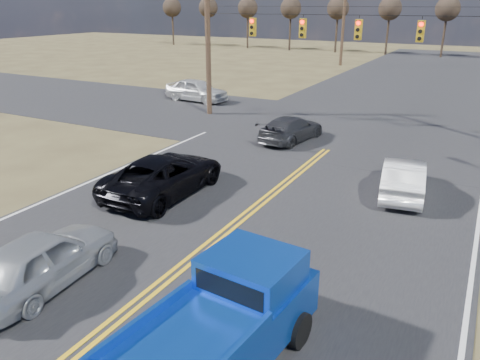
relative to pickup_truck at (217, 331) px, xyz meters
The scene contains 12 objects.
ground 3.01m from the pickup_truck, 164.40° to the left, with size 160.00×160.00×0.00m, color brown.
road_main 11.15m from the pickup_truck, 104.33° to the left, with size 14.00×120.00×0.02m, color #28282B.
road_cross 18.99m from the pickup_truck, 98.34° to the left, with size 120.00×12.00×0.02m, color #28282B.
signal_gantry 19.14m from the pickup_truck, 96.92° to the left, with size 19.60×4.83×10.00m.
utility_poles 18.48m from the pickup_truck, 98.80° to the left, with size 19.60×58.32×10.00m.
treeline 28.27m from the pickup_truck, 95.67° to the left, with size 87.00×117.80×7.40m.
pickup_truck is the anchor object (origin of this frame).
silver_suv 5.33m from the pickup_truck, behind, with size 1.67×4.16×1.42m, color #ABAEB3.
black_suv 9.26m from the pickup_truck, 132.70° to the left, with size 2.43×5.26×1.46m, color black.
white_car_queue 10.86m from the pickup_truck, 82.51° to the left, with size 1.42×4.07×1.34m, color silver.
dgrey_car_queue 16.29m from the pickup_truck, 107.49° to the left, with size 1.75×4.31×1.25m, color #37383C.
cross_car_west 26.39m from the pickup_truck, 123.97° to the left, with size 4.64×1.87×1.58m, color silver.
Camera 1 is at (6.44, -6.73, 6.56)m, focal length 35.00 mm.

